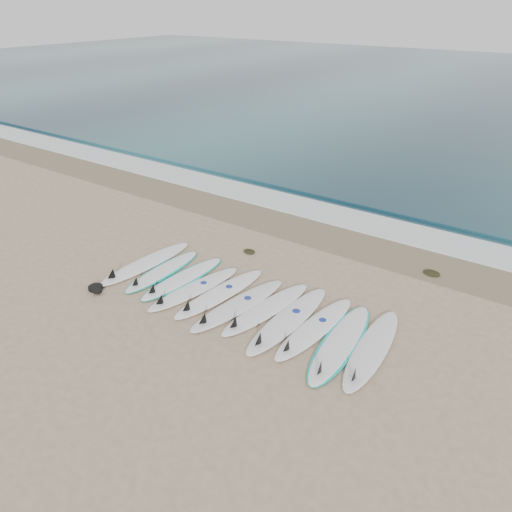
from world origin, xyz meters
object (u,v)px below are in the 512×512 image
Objects in this scene: surfboard_10 at (371,350)px; surfboard_5 at (236,306)px; surfboard_0 at (144,264)px; leash_coil at (96,288)px.

surfboard_5 is at bearing 179.17° from surfboard_10.
surfboard_0 reaches higher than leash_coil.
leash_coil is at bearing -89.55° from surfboard_0.
surfboard_0 reaches higher than surfboard_10.
surfboard_5 is 3.25m from leash_coil.
surfboard_5 is at bearing 22.53° from leash_coil.
surfboard_0 is at bearing -176.15° from surfboard_5.
surfboard_0 is 2.97m from surfboard_5.
surfboard_5 is 0.99× the size of surfboard_10.
leash_coil is at bearing -150.03° from surfboard_5.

